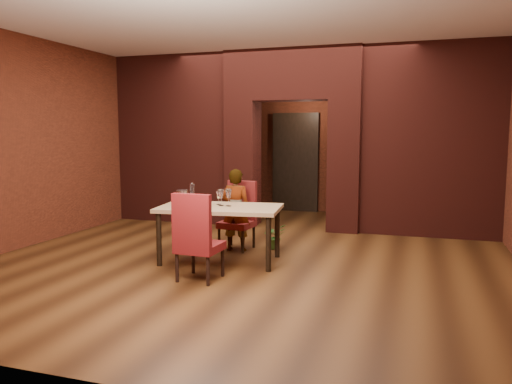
% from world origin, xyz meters
% --- Properties ---
extents(floor, '(8.00, 8.00, 0.00)m').
position_xyz_m(floor, '(0.00, 0.00, 0.00)').
color(floor, '#482912').
rests_on(floor, ground).
extents(ceiling, '(7.00, 8.00, 0.04)m').
position_xyz_m(ceiling, '(0.00, 0.00, 3.20)').
color(ceiling, silver).
rests_on(ceiling, ground).
extents(wall_back, '(7.00, 0.04, 3.20)m').
position_xyz_m(wall_back, '(0.00, 4.00, 1.60)').
color(wall_back, maroon).
rests_on(wall_back, ground).
extents(wall_front, '(7.00, 0.04, 3.20)m').
position_xyz_m(wall_front, '(0.00, -4.00, 1.60)').
color(wall_front, maroon).
rests_on(wall_front, ground).
extents(wall_left, '(0.04, 8.00, 3.20)m').
position_xyz_m(wall_left, '(-3.50, 0.00, 1.60)').
color(wall_left, maroon).
rests_on(wall_left, ground).
extents(pillar_left, '(0.55, 0.55, 2.30)m').
position_xyz_m(pillar_left, '(-0.95, 2.00, 1.15)').
color(pillar_left, maroon).
rests_on(pillar_left, ground).
extents(pillar_right, '(0.55, 0.55, 2.30)m').
position_xyz_m(pillar_right, '(0.95, 2.00, 1.15)').
color(pillar_right, maroon).
rests_on(pillar_right, ground).
extents(lintel, '(2.45, 0.55, 0.90)m').
position_xyz_m(lintel, '(0.00, 2.00, 2.75)').
color(lintel, maroon).
rests_on(lintel, ground).
extents(wing_wall_left, '(2.28, 0.35, 3.20)m').
position_xyz_m(wing_wall_left, '(-2.36, 2.00, 1.60)').
color(wing_wall_left, maroon).
rests_on(wing_wall_left, ground).
extents(wing_wall_right, '(2.28, 0.35, 3.20)m').
position_xyz_m(wing_wall_right, '(2.36, 2.00, 1.60)').
color(wing_wall_right, maroon).
rests_on(wing_wall_right, ground).
extents(vent_panel, '(0.40, 0.03, 0.50)m').
position_xyz_m(vent_panel, '(-0.95, 1.71, 0.55)').
color(vent_panel, brown).
rests_on(vent_panel, ground).
extents(rear_door, '(0.90, 0.08, 2.10)m').
position_xyz_m(rear_door, '(-0.40, 3.94, 1.05)').
color(rear_door, black).
rests_on(rear_door, ground).
extents(rear_door_frame, '(1.02, 0.04, 2.22)m').
position_xyz_m(rear_door_frame, '(-0.40, 3.90, 1.05)').
color(rear_door_frame, black).
rests_on(rear_door_frame, ground).
extents(dining_table, '(1.71, 1.10, 0.76)m').
position_xyz_m(dining_table, '(-0.35, -0.66, 0.38)').
color(dining_table, '#A3815B').
rests_on(dining_table, ground).
extents(chair_far, '(0.51, 0.51, 1.01)m').
position_xyz_m(chair_far, '(-0.38, 0.08, 0.51)').
color(chair_far, maroon).
rests_on(chair_far, ground).
extents(chair_near, '(0.50, 0.50, 1.05)m').
position_xyz_m(chair_near, '(-0.26, -1.50, 0.53)').
color(chair_near, maroon).
rests_on(chair_near, ground).
extents(person_seated, '(0.45, 0.30, 1.21)m').
position_xyz_m(person_seated, '(-0.36, -0.01, 0.61)').
color(person_seated, silver).
rests_on(person_seated, ground).
extents(wine_glass_a, '(0.07, 0.07, 0.18)m').
position_xyz_m(wine_glass_a, '(-0.42, -0.51, 0.85)').
color(wine_glass_a, white).
rests_on(wine_glass_a, dining_table).
extents(wine_glass_b, '(0.09, 0.09, 0.22)m').
position_xyz_m(wine_glass_b, '(-0.35, -0.61, 0.87)').
color(wine_glass_b, white).
rests_on(wine_glass_b, dining_table).
extents(wine_glass_c, '(0.09, 0.09, 0.23)m').
position_xyz_m(wine_glass_c, '(-0.24, -0.61, 0.87)').
color(wine_glass_c, white).
rests_on(wine_glass_c, dining_table).
extents(tasting_sheet, '(0.37, 0.34, 0.00)m').
position_xyz_m(tasting_sheet, '(-0.62, -0.76, 0.76)').
color(tasting_sheet, white).
rests_on(tasting_sheet, dining_table).
extents(wine_bucket, '(0.17, 0.17, 0.20)m').
position_xyz_m(wine_bucket, '(-0.88, -0.68, 0.86)').
color(wine_bucket, silver).
rests_on(wine_bucket, dining_table).
extents(water_bottle, '(0.07, 0.07, 0.29)m').
position_xyz_m(water_bottle, '(-0.84, -0.47, 0.90)').
color(water_bottle, silver).
rests_on(water_bottle, dining_table).
extents(potted_plant, '(0.45, 0.44, 0.37)m').
position_xyz_m(potted_plant, '(0.15, 0.29, 0.19)').
color(potted_plant, '#325E22').
rests_on(potted_plant, ground).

